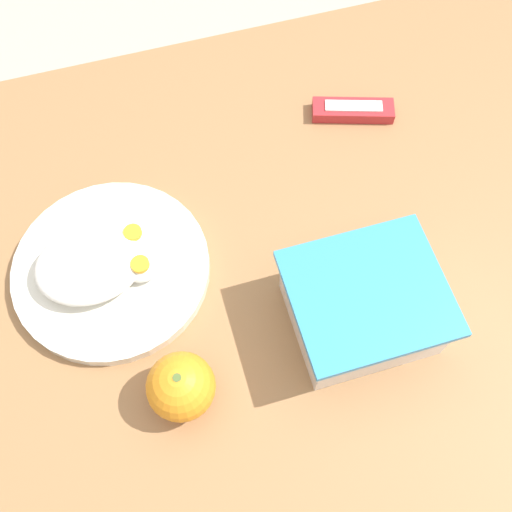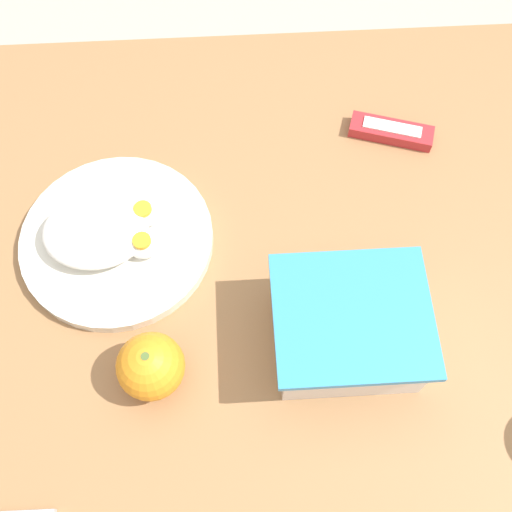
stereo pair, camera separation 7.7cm
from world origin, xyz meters
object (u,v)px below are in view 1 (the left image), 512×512
(orange_fruit, at_px, (181,387))
(food_container, at_px, (362,308))
(rice_plate, at_px, (106,266))
(candy_bar, at_px, (353,110))

(orange_fruit, bearing_deg, food_container, -172.10)
(orange_fruit, relative_size, rice_plate, 0.31)
(food_container, bearing_deg, candy_bar, -109.18)
(orange_fruit, bearing_deg, rice_plate, -72.43)
(rice_plate, distance_m, candy_bar, 0.43)
(food_container, distance_m, rice_plate, 0.33)
(rice_plate, bearing_deg, orange_fruit, 107.57)
(rice_plate, bearing_deg, candy_bar, -158.50)
(food_container, height_order, orange_fruit, food_container)
(orange_fruit, distance_m, rice_plate, 0.20)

